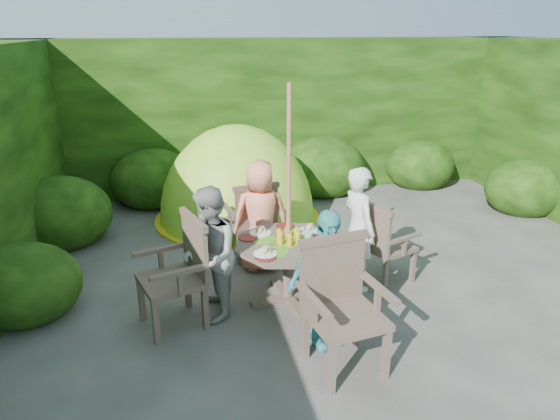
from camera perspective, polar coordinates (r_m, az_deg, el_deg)
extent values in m
plane|color=#413E3A|center=(5.54, 8.80, -8.83)|extent=(60.00, 60.00, 0.00)
cube|color=black|center=(8.81, 0.01, 10.94)|extent=(9.00, 1.00, 2.50)
cylinder|color=#493A2F|center=(5.12, 0.94, -7.23)|extent=(0.11, 0.11, 0.61)
cube|color=#493A2F|center=(5.25, 0.93, -9.95)|extent=(0.82, 0.23, 0.05)
cube|color=#493A2F|center=(5.25, 0.93, -9.95)|extent=(0.23, 0.82, 0.05)
cylinder|color=#493A2F|center=(4.97, 0.97, -3.90)|extent=(1.30, 1.30, 0.04)
cylinder|color=#53A61C|center=(4.76, -0.47, -4.79)|extent=(0.25, 0.25, 0.00)
cylinder|color=#53A61C|center=(4.91, 3.86, -4.04)|extent=(0.25, 0.25, 0.00)
cylinder|color=#53A61C|center=(5.04, -1.85, -3.34)|extent=(0.25, 0.25, 0.00)
cylinder|color=#53A61C|center=(5.18, 2.29, -2.68)|extent=(0.25, 0.25, 0.00)
cylinder|color=#53A61C|center=(4.97, 0.97, -3.69)|extent=(0.25, 0.25, 0.00)
cylinder|color=white|center=(5.23, 3.35, -2.35)|extent=(0.23, 0.23, 0.01)
cylinder|color=white|center=(5.17, -2.24, -2.62)|extent=(0.23, 0.23, 0.01)
cylinder|color=white|center=(4.70, -1.69, -5.02)|extent=(0.23, 0.23, 0.01)
cylinder|color=white|center=(4.77, 4.45, -4.68)|extent=(0.23, 0.23, 0.01)
cylinder|color=red|center=(5.13, 5.25, -2.90)|extent=(0.20, 0.20, 0.01)
cylinder|color=red|center=(5.35, 0.57, -1.83)|extent=(0.20, 0.20, 0.01)
cylinder|color=red|center=(5.06, -3.63, -3.16)|extent=(0.20, 0.20, 0.01)
cylinder|color=red|center=(4.64, -1.68, -5.38)|extent=(0.20, 0.20, 0.01)
cylinder|color=red|center=(4.69, 4.32, -5.18)|extent=(0.20, 0.20, 0.01)
cylinder|color=green|center=(5.07, 2.84, -2.85)|extent=(0.16, 0.16, 0.05)
cylinder|color=#9A623D|center=(4.80, 1.00, 1.19)|extent=(0.05, 0.05, 2.20)
cube|color=#493A2F|center=(5.60, 12.16, -4.11)|extent=(0.61, 0.62, 0.05)
cube|color=#493A2F|center=(5.70, 14.95, -6.21)|extent=(0.06, 0.06, 0.39)
cube|color=#493A2F|center=(5.95, 12.07, -4.79)|extent=(0.06, 0.06, 0.39)
cube|color=#493A2F|center=(5.42, 11.95, -7.34)|extent=(0.06, 0.06, 0.39)
cube|color=#493A2F|center=(5.69, 9.06, -5.78)|extent=(0.06, 0.06, 0.39)
cube|color=#493A2F|center=(5.35, 10.63, -2.20)|extent=(0.21, 0.47, 0.47)
cube|color=#493A2F|center=(5.37, 14.11, -3.16)|extent=(0.46, 0.21, 0.04)
cube|color=#493A2F|center=(5.69, 10.60, -1.55)|extent=(0.46, 0.21, 0.04)
cube|color=#493A2F|center=(4.76, -12.36, -7.96)|extent=(0.67, 0.69, 0.05)
cube|color=#493A2F|center=(5.02, -15.57, -9.73)|extent=(0.07, 0.07, 0.44)
cube|color=#493A2F|center=(4.63, -14.00, -12.31)|extent=(0.07, 0.07, 0.44)
cube|color=#493A2F|center=(5.13, -10.51, -8.61)|extent=(0.07, 0.07, 0.44)
cube|color=#493A2F|center=(4.75, -8.53, -11.01)|extent=(0.07, 0.07, 0.44)
cube|color=#493A2F|center=(4.71, -9.68, -4.23)|extent=(0.21, 0.54, 0.53)
cube|color=#493A2F|center=(4.91, -13.56, -4.42)|extent=(0.52, 0.21, 0.04)
cube|color=#493A2F|center=(4.43, -11.43, -7.03)|extent=(0.52, 0.21, 0.04)
cube|color=#493A2F|center=(6.07, -3.41, -1.48)|extent=(0.60, 0.58, 0.05)
cube|color=#493A2F|center=(6.41, -2.19, -2.35)|extent=(0.06, 0.06, 0.42)
cube|color=#493A2F|center=(6.29, -5.91, -2.92)|extent=(0.06, 0.06, 0.42)
cube|color=#493A2F|center=(6.04, -0.73, -3.81)|extent=(0.06, 0.06, 0.42)
cube|color=#493A2F|center=(5.90, -4.66, -4.46)|extent=(0.06, 0.06, 0.42)
cube|color=#493A2F|center=(5.77, -2.68, 0.19)|extent=(0.51, 0.13, 0.50)
cube|color=#493A2F|center=(6.09, -1.17, 0.60)|extent=(0.14, 0.50, 0.04)
cube|color=#493A2F|center=(5.93, -5.80, -0.05)|extent=(0.14, 0.50, 0.04)
cube|color=#493A2F|center=(4.12, 7.54, -12.14)|extent=(0.65, 0.63, 0.05)
cube|color=#493A2F|center=(3.99, 5.92, -17.53)|extent=(0.06, 0.06, 0.46)
cube|color=#493A2F|center=(4.19, 12.04, -15.77)|extent=(0.06, 0.06, 0.46)
cube|color=#493A2F|center=(4.34, 2.94, -13.96)|extent=(0.06, 0.06, 0.46)
cube|color=#493A2F|center=(4.53, 8.65, -12.57)|extent=(0.06, 0.06, 0.46)
cube|color=#493A2F|center=(4.17, 5.99, -6.93)|extent=(0.57, 0.14, 0.55)
cube|color=#493A2F|center=(3.89, 3.94, -10.31)|extent=(0.14, 0.55, 0.04)
cube|color=#493A2F|center=(4.14, 11.19, -8.67)|extent=(0.14, 0.55, 0.04)
imported|color=silver|center=(5.30, 8.96, -2.14)|extent=(0.41, 0.54, 1.34)
imported|color=#9A9B95|center=(4.74, -8.01, -5.12)|extent=(0.52, 0.65, 1.31)
imported|color=#FA8D67|center=(5.66, -2.21, -0.72)|extent=(0.67, 0.47, 1.29)
imported|color=#51B8BE|center=(4.33, 5.16, -7.91)|extent=(0.80, 0.53, 1.26)
ellipsoid|color=#9ED228|center=(7.44, -4.84, -0.87)|extent=(2.52, 2.52, 2.76)
ellipsoid|color=black|center=(6.72, -4.77, -3.23)|extent=(0.82, 0.50, 0.95)
cylinder|color=gold|center=(7.44, -4.84, -0.75)|extent=(2.42, 2.42, 0.03)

